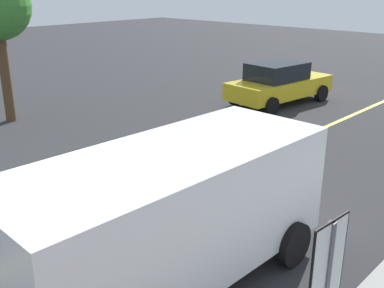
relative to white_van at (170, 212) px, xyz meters
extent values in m
plane|color=#2D2D30|center=(-1.05, 2.27, -1.27)|extent=(80.00, 80.00, 0.00)
cube|color=#E0D14C|center=(1.95, 2.27, -1.26)|extent=(28.00, 0.16, 0.01)
cube|color=white|center=(-0.76, -2.84, 0.76)|extent=(0.50, 0.06, 0.95)
cube|color=black|center=(-0.76, -2.84, 0.76)|extent=(0.54, 0.05, 0.99)
cube|color=white|center=(0.02, 0.00, 0.02)|extent=(5.23, 2.09, 1.82)
cube|color=black|center=(-2.05, 0.04, 0.42)|extent=(0.19, 1.84, 0.80)
cylinder|color=black|center=(-1.73, 1.03, -0.89)|extent=(0.76, 0.27, 0.76)
cylinder|color=black|center=(1.78, -1.03, -0.89)|extent=(0.76, 0.27, 0.76)
cylinder|color=black|center=(1.81, 0.97, -0.89)|extent=(0.76, 0.27, 0.76)
cube|color=gold|center=(10.77, 5.14, -0.63)|extent=(4.60, 2.20, 0.64)
cube|color=black|center=(10.55, 5.16, 0.01)|extent=(2.28, 1.76, 0.64)
cylinder|color=black|center=(12.36, 5.86, -0.95)|extent=(0.66, 0.28, 0.64)
cylinder|color=black|center=(12.18, 4.11, -0.95)|extent=(0.66, 0.28, 0.64)
cylinder|color=black|center=(9.36, 6.17, -0.95)|extent=(0.66, 0.28, 0.64)
cylinder|color=black|center=(9.18, 4.42, -0.95)|extent=(0.66, 0.28, 0.64)
cylinder|color=#513823|center=(2.47, 10.42, 0.31)|extent=(0.33, 0.33, 3.16)
camera|label=1|loc=(-4.12, -4.37, 3.19)|focal=42.82mm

